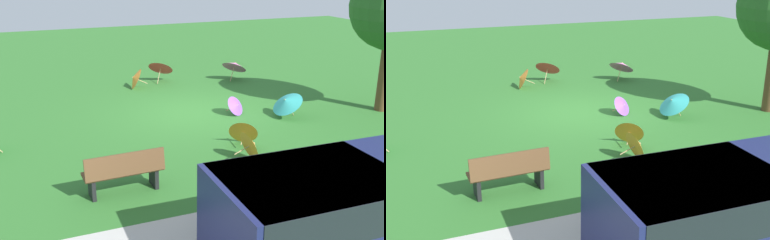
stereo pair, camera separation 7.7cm
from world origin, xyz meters
The scene contains 10 objects.
ground centered at (0.00, 0.00, 0.00)m, with size 40.00×40.00×0.00m, color #2D6B28.
van_dark centered at (0.55, 7.69, 0.91)m, with size 4.63×2.19×1.53m.
park_bench centered at (3.25, 4.33, 0.47)m, with size 1.62×0.54×0.90m.
parasol_orange_0 centered at (-0.19, 2.83, 0.35)m, with size 0.86×0.80×0.69m.
parasol_orange_1 centered at (0.94, -3.44, 0.38)m, with size 0.76×0.85×0.77m.
parasol_teal_0 centered at (-2.34, 1.41, 0.47)m, with size 0.99×1.04×0.82m.
parasol_orange_2 centered at (0.09, 3.77, 0.37)m, with size 0.67×0.75×0.73m.
parasol_red_0 centered at (-0.27, -4.09, 0.57)m, with size 1.24×1.22×0.91m.
parasol_purple_0 centered at (-1.10, 0.64, 0.29)m, with size 0.76×0.69×0.58m.
parasol_pink_0 centered at (-3.00, -3.30, 0.57)m, with size 1.29×1.30×0.91m.
Camera 1 is at (5.14, 12.72, 4.45)m, focal length 44.21 mm.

